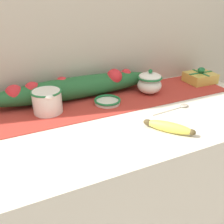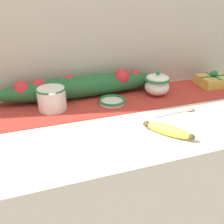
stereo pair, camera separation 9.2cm
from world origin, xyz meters
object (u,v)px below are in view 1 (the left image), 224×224
at_px(cream_pitcher, 47,100).
at_px(sugar_bowl, 150,83).
at_px(banana, 169,127).
at_px(gift_box, 200,77).
at_px(spoon, 182,106).
at_px(small_dish, 107,101).

relative_size(cream_pitcher, sugar_bowl, 1.20).
xyz_separation_m(cream_pitcher, sugar_bowl, (0.49, -0.00, 0.00)).
xyz_separation_m(banana, gift_box, (0.46, 0.35, 0.01)).
bearing_deg(cream_pitcher, banana, -43.40).
distance_m(sugar_bowl, banana, 0.36).
bearing_deg(banana, gift_box, 36.99).
xyz_separation_m(sugar_bowl, spoon, (0.04, -0.19, -0.05)).
relative_size(small_dish, spoon, 0.62).
xyz_separation_m(sugar_bowl, banana, (-0.13, -0.33, -0.04)).
distance_m(spoon, gift_box, 0.36).
height_order(sugar_bowl, banana, sugar_bowl).
distance_m(sugar_bowl, small_dish, 0.24).
relative_size(small_dish, banana, 0.74).
distance_m(small_dish, banana, 0.32).
height_order(small_dish, banana, banana).
relative_size(cream_pitcher, small_dish, 1.20).
relative_size(cream_pitcher, gift_box, 0.95).
bearing_deg(small_dish, banana, -72.19).
bearing_deg(banana, cream_pitcher, 136.60).
bearing_deg(cream_pitcher, small_dish, -5.75).
bearing_deg(cream_pitcher, spoon, -20.17).
height_order(cream_pitcher, small_dish, cream_pitcher).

